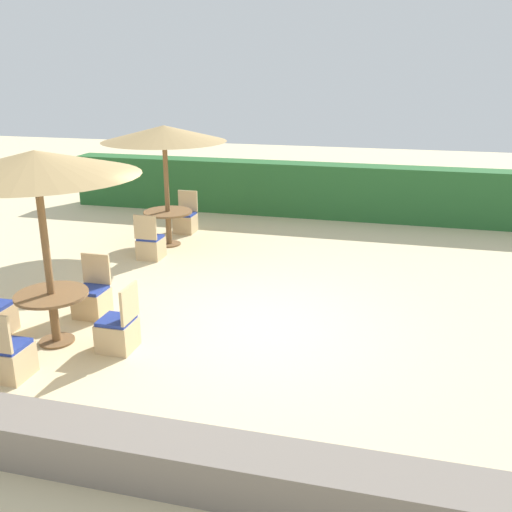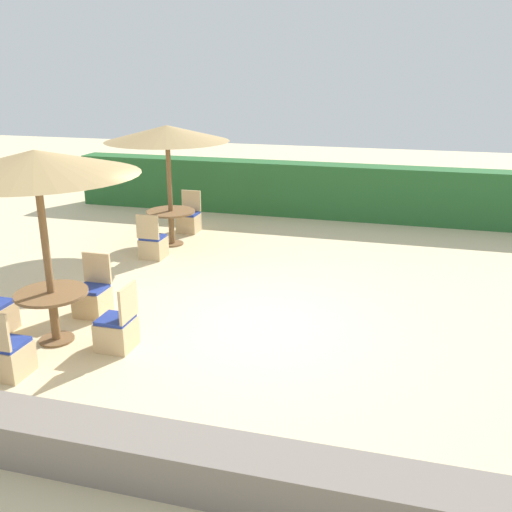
{
  "view_description": "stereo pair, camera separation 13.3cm",
  "coord_description": "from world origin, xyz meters",
  "px_view_note": "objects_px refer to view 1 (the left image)",
  "views": [
    {
      "loc": [
        2.03,
        -7.36,
        3.64
      ],
      "look_at": [
        0.0,
        0.6,
        0.9
      ],
      "focal_mm": 40.0,
      "sensor_mm": 36.0,
      "label": 1
    },
    {
      "loc": [
        2.16,
        -7.33,
        3.64
      ],
      "look_at": [
        0.0,
        0.6,
        0.9
      ],
      "focal_mm": 40.0,
      "sensor_mm": 36.0,
      "label": 2
    }
  ],
  "objects_px": {
    "patio_chair_front_left_east": "(118,331)",
    "parasol_back_left": "(164,134)",
    "round_table_front_left": "(53,305)",
    "patio_chair_back_left_north": "(186,221)",
    "patio_chair_front_left_north": "(92,299)",
    "parasol_front_left": "(35,164)",
    "round_table_back_left": "(168,219)",
    "patio_chair_back_left_south": "(151,246)",
    "patio_chair_front_left_south": "(9,358)"
  },
  "relations": [
    {
      "from": "patio_chair_front_left_east",
      "to": "parasol_back_left",
      "type": "xyz_separation_m",
      "value": [
        -1.19,
        4.61,
        2.08
      ]
    },
    {
      "from": "round_table_front_left",
      "to": "patio_chair_back_left_north",
      "type": "relative_size",
      "value": 1.05
    },
    {
      "from": "patio_chair_front_left_north",
      "to": "parasol_back_left",
      "type": "relative_size",
      "value": 0.37
    },
    {
      "from": "parasol_front_left",
      "to": "patio_chair_front_left_east",
      "type": "relative_size",
      "value": 2.85
    },
    {
      "from": "parasol_front_left",
      "to": "parasol_back_left",
      "type": "distance_m",
      "value": 4.64
    },
    {
      "from": "parasol_front_left",
      "to": "round_table_back_left",
      "type": "bearing_deg",
      "value": 93.01
    },
    {
      "from": "round_table_front_left",
      "to": "round_table_back_left",
      "type": "distance_m",
      "value": 4.64
    },
    {
      "from": "parasol_front_left",
      "to": "parasol_back_left",
      "type": "relative_size",
      "value": 1.04
    },
    {
      "from": "parasol_back_left",
      "to": "patio_chair_back_left_south",
      "type": "bearing_deg",
      "value": -89.88
    },
    {
      "from": "parasol_front_left",
      "to": "round_table_front_left",
      "type": "height_order",
      "value": "parasol_front_left"
    },
    {
      "from": "round_table_back_left",
      "to": "patio_chair_back_left_north",
      "type": "relative_size",
      "value": 1.1
    },
    {
      "from": "patio_chair_front_left_north",
      "to": "patio_chair_back_left_south",
      "type": "distance_m",
      "value": 2.76
    },
    {
      "from": "patio_chair_back_left_north",
      "to": "parasol_front_left",
      "type": "bearing_deg",
      "value": 92.63
    },
    {
      "from": "patio_chair_front_left_south",
      "to": "patio_chair_back_left_south",
      "type": "xyz_separation_m",
      "value": [
        -0.24,
        4.67,
        0.0
      ]
    },
    {
      "from": "patio_chair_back_left_south",
      "to": "patio_chair_front_left_north",
      "type": "bearing_deg",
      "value": -84.27
    },
    {
      "from": "parasol_front_left",
      "to": "round_table_front_left",
      "type": "relative_size",
      "value": 2.71
    },
    {
      "from": "round_table_front_left",
      "to": "patio_chair_front_left_north",
      "type": "bearing_deg",
      "value": 87.96
    },
    {
      "from": "patio_chair_front_left_north",
      "to": "round_table_back_left",
      "type": "bearing_deg",
      "value": -85.7
    },
    {
      "from": "round_table_front_left",
      "to": "patio_chair_back_left_north",
      "type": "distance_m",
      "value": 5.68
    },
    {
      "from": "parasol_front_left",
      "to": "parasol_back_left",
      "type": "xyz_separation_m",
      "value": [
        -0.24,
        4.63,
        -0.13
      ]
    },
    {
      "from": "patio_chair_back_left_north",
      "to": "patio_chair_back_left_south",
      "type": "xyz_separation_m",
      "value": [
        0.02,
        -1.97,
        0.0
      ]
    },
    {
      "from": "parasol_front_left",
      "to": "round_table_back_left",
      "type": "xyz_separation_m",
      "value": [
        -0.24,
        4.63,
        -1.9
      ]
    },
    {
      "from": "parasol_front_left",
      "to": "round_table_front_left",
      "type": "xyz_separation_m",
      "value": [
        0.0,
        -0.0,
        -1.92
      ]
    },
    {
      "from": "parasol_back_left",
      "to": "patio_chair_front_left_south",
      "type": "bearing_deg",
      "value": -87.56
    },
    {
      "from": "patio_chair_front_left_south",
      "to": "patio_chair_front_left_north",
      "type": "bearing_deg",
      "value": 88.87
    },
    {
      "from": "patio_chair_front_left_south",
      "to": "parasol_back_left",
      "type": "distance_m",
      "value": 6.0
    },
    {
      "from": "patio_chair_back_left_south",
      "to": "patio_chair_back_left_north",
      "type": "bearing_deg",
      "value": 90.53
    },
    {
      "from": "round_table_front_left",
      "to": "patio_chair_front_left_east",
      "type": "distance_m",
      "value": 0.99
    },
    {
      "from": "patio_chair_front_left_east",
      "to": "patio_chair_back_left_north",
      "type": "bearing_deg",
      "value": 12.07
    },
    {
      "from": "patio_chair_front_left_north",
      "to": "patio_chair_back_left_north",
      "type": "relative_size",
      "value": 1.0
    },
    {
      "from": "parasol_back_left",
      "to": "patio_chair_back_left_south",
      "type": "relative_size",
      "value": 2.73
    },
    {
      "from": "patio_chair_front_left_north",
      "to": "patio_chair_front_left_south",
      "type": "bearing_deg",
      "value": 88.87
    },
    {
      "from": "parasol_front_left",
      "to": "patio_chair_front_left_north",
      "type": "xyz_separation_m",
      "value": [
        0.03,
        0.94,
        -2.21
      ]
    },
    {
      "from": "patio_chair_front_left_south",
      "to": "patio_chair_back_left_south",
      "type": "height_order",
      "value": "same"
    },
    {
      "from": "patio_chair_back_left_south",
      "to": "round_table_front_left",
      "type": "bearing_deg",
      "value": -86.25
    },
    {
      "from": "patio_chair_front_left_south",
      "to": "patio_chair_front_left_east",
      "type": "relative_size",
      "value": 1.0
    },
    {
      "from": "round_table_back_left",
      "to": "parasol_front_left",
      "type": "bearing_deg",
      "value": -86.99
    },
    {
      "from": "patio_chair_front_left_north",
      "to": "parasol_back_left",
      "type": "distance_m",
      "value": 4.25
    },
    {
      "from": "parasol_back_left",
      "to": "patio_chair_front_left_north",
      "type": "bearing_deg",
      "value": -85.7
    },
    {
      "from": "round_table_front_left",
      "to": "parasol_back_left",
      "type": "distance_m",
      "value": 4.97
    },
    {
      "from": "round_table_back_left",
      "to": "patio_chair_front_left_north",
      "type": "bearing_deg",
      "value": -85.7
    },
    {
      "from": "patio_chair_front_left_north",
      "to": "patio_chair_back_left_north",
      "type": "distance_m",
      "value": 4.73
    },
    {
      "from": "round_table_front_left",
      "to": "parasol_back_left",
      "type": "bearing_deg",
      "value": 93.01
    },
    {
      "from": "patio_chair_front_left_south",
      "to": "parasol_back_left",
      "type": "bearing_deg",
      "value": 92.44
    },
    {
      "from": "patio_chair_back_left_north",
      "to": "patio_chair_front_left_east",
      "type": "bearing_deg",
      "value": 102.07
    },
    {
      "from": "parasol_back_left",
      "to": "patio_chair_back_left_south",
      "type": "height_order",
      "value": "parasol_back_left"
    },
    {
      "from": "parasol_front_left",
      "to": "patio_chair_back_left_south",
      "type": "relative_size",
      "value": 2.85
    },
    {
      "from": "patio_chair_front_left_east",
      "to": "round_table_back_left",
      "type": "bearing_deg",
      "value": 14.46
    },
    {
      "from": "parasol_front_left",
      "to": "patio_chair_front_left_east",
      "type": "bearing_deg",
      "value": 1.37
    },
    {
      "from": "patio_chair_front_left_east",
      "to": "parasol_back_left",
      "type": "height_order",
      "value": "parasol_back_left"
    }
  ]
}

